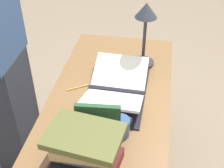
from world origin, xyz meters
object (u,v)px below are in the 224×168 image
at_px(reading_lamp, 146,22).
at_px(coffee_mug, 121,127).
at_px(book_standing_upright, 98,124).
at_px(pencil, 82,86).
at_px(book_stack_tall, 86,151).
at_px(open_book, 116,88).

height_order(reading_lamp, coffee_mug, reading_lamp).
relative_size(reading_lamp, coffee_mug, 3.70).
xyz_separation_m(book_standing_upright, pencil, (-0.36, -0.16, -0.10)).
distance_m(book_standing_upright, coffee_mug, 0.12).
xyz_separation_m(book_stack_tall, book_standing_upright, (-0.14, 0.02, 0.01)).
bearing_deg(reading_lamp, open_book, -21.06).
bearing_deg(book_stack_tall, coffee_mug, 151.88).
relative_size(open_book, book_standing_upright, 2.50).
distance_m(book_stack_tall, reading_lamp, 0.81).
relative_size(book_stack_tall, coffee_mug, 2.95).
relative_size(book_standing_upright, pencil, 1.40).
bearing_deg(book_standing_upright, pencil, -160.43).
xyz_separation_m(book_stack_tall, reading_lamp, (-0.78, 0.15, 0.17)).
height_order(open_book, book_stack_tall, book_stack_tall).
bearing_deg(open_book, reading_lamp, 160.06).
bearing_deg(book_stack_tall, book_standing_upright, 171.90).
distance_m(reading_lamp, coffee_mug, 0.62).
bearing_deg(book_stack_tall, open_book, 175.07).
bearing_deg(open_book, pencil, -92.92).
relative_size(open_book, pencil, 3.51).
bearing_deg(open_book, book_stack_tall, -3.81).
height_order(book_stack_tall, pencil, book_stack_tall).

